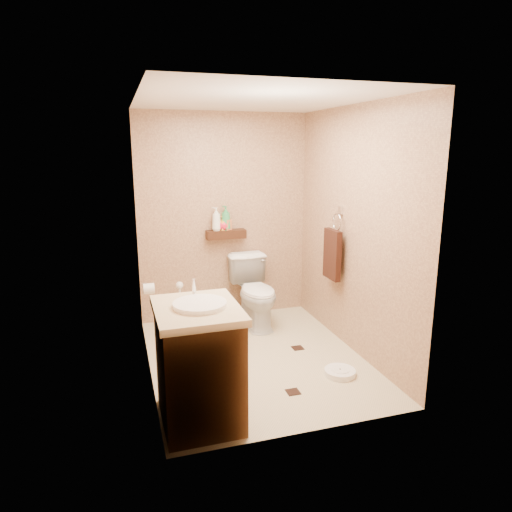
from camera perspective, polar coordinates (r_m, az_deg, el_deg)
name	(u,v)px	position (r m, az deg, el deg)	size (l,w,h in m)	color
ground	(256,358)	(4.56, -0.05, -12.63)	(2.50, 2.50, 0.00)	beige
wall_back	(224,218)	(5.36, -4.00, 4.77)	(2.00, 0.04, 2.40)	tan
wall_front	(311,272)	(3.03, 6.91, -1.94)	(2.00, 0.04, 2.40)	tan
wall_left	(144,244)	(4.00, -13.88, 1.49)	(0.04, 2.50, 2.40)	tan
wall_right	(353,232)	(4.56, 12.05, 3.01)	(0.04, 2.50, 2.40)	tan
ceiling	(256,99)	(4.12, -0.06, 18.98)	(2.00, 2.50, 0.02)	silver
wall_shelf	(226,234)	(5.32, -3.77, 2.73)	(0.46, 0.14, 0.10)	#3B1A10
floor_accents	(263,359)	(4.54, 0.88, -12.70)	(1.22, 1.39, 0.01)	black
toilet	(255,292)	(5.22, -0.07, -4.52)	(0.44, 0.78, 0.79)	white
vanity	(199,362)	(3.47, -7.18, -13.04)	(0.61, 0.73, 1.03)	brown
bathroom_scale	(340,372)	(4.31, 10.45, -14.09)	(0.28, 0.28, 0.06)	white
toilet_brush	(180,310)	(5.34, -9.42, -6.68)	(0.12, 0.12, 0.52)	#175C55
towel_ring	(333,252)	(4.79, 9.55, 0.49)	(0.12, 0.30, 0.76)	silver
toilet_paper	(149,289)	(4.78, -13.26, -3.99)	(0.12, 0.11, 0.12)	white
bottle_a	(216,219)	(5.26, -4.98, 4.64)	(0.10, 0.10, 0.27)	white
bottle_b	(223,223)	(5.29, -4.14, 4.14)	(0.07, 0.08, 0.17)	#FFB235
bottle_c	(224,223)	(5.29, -4.08, 4.09)	(0.12, 0.12, 0.16)	red
bottle_d	(226,218)	(5.29, -3.79, 4.76)	(0.11, 0.11, 0.28)	#319453
bottle_e	(227,222)	(5.30, -3.65, 4.25)	(0.08, 0.08, 0.18)	#CD7144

